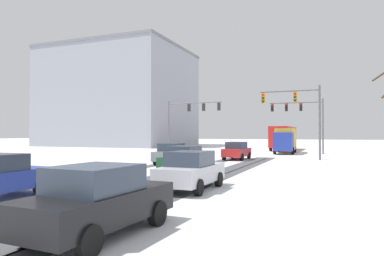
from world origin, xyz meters
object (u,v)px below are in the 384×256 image
at_px(car_red_lead, 237,151).
at_px(car_dark_green_third, 185,159).
at_px(traffic_signal_far_left, 189,114).
at_px(traffic_signal_near_right, 298,108).
at_px(car_grey_second, 172,154).
at_px(car_silver_fourth, 191,170).
at_px(car_black_sixth, 98,200).
at_px(traffic_signal_far_right, 301,113).
at_px(box_truck_delivery, 285,140).
at_px(bus_oncoming, 283,136).
at_px(office_building_far_left_block, 120,98).

height_order(car_red_lead, car_dark_green_third, same).
bearing_deg(traffic_signal_far_left, car_red_lead, -45.55).
xyz_separation_m(traffic_signal_near_right, car_grey_second, (-8.86, -6.87, -3.79)).
distance_m(car_dark_green_third, car_silver_fourth, 6.39).
relative_size(car_red_lead, car_black_sixth, 0.99).
xyz_separation_m(car_red_lead, car_dark_green_third, (-0.19, -11.63, 0.00)).
distance_m(traffic_signal_far_right, car_red_lead, 13.75).
height_order(car_red_lead, car_black_sixth, same).
bearing_deg(car_red_lead, box_truck_delivery, 77.06).
xyz_separation_m(traffic_signal_far_left, traffic_signal_far_right, (12.72, 4.09, -0.03)).
distance_m(car_dark_green_third, box_truck_delivery, 24.15).
bearing_deg(traffic_signal_far_right, traffic_signal_near_right, -86.49).
bearing_deg(car_red_lead, bus_oncoming, 85.82).
relative_size(car_dark_green_third, car_black_sixth, 0.99).
bearing_deg(car_silver_fourth, car_dark_green_third, 115.41).
bearing_deg(traffic_signal_near_right, car_silver_fourth, -99.07).
bearing_deg(car_silver_fourth, car_grey_second, 118.92).
height_order(traffic_signal_far_left, car_black_sixth, traffic_signal_far_left).
distance_m(traffic_signal_near_right, car_dark_green_third, 13.76).
bearing_deg(car_black_sixth, office_building_far_left_block, 123.20).
distance_m(car_dark_green_third, bus_oncoming, 32.74).
distance_m(traffic_signal_near_right, car_silver_fourth, 18.39).
relative_size(traffic_signal_far_right, traffic_signal_near_right, 1.00).
bearing_deg(bus_oncoming, traffic_signal_near_right, -79.45).
bearing_deg(traffic_signal_far_left, bus_oncoming, 53.17).
distance_m(car_grey_second, car_black_sixth, 18.92).
distance_m(car_red_lead, car_dark_green_third, 11.63).
xyz_separation_m(car_silver_fourth, car_black_sixth, (0.48, -6.87, 0.00)).
relative_size(car_grey_second, car_silver_fourth, 1.02).
distance_m(car_grey_second, office_building_far_left_block, 46.41).
xyz_separation_m(car_red_lead, car_black_sixth, (3.03, -24.26, 0.00)).
height_order(bus_oncoming, box_truck_delivery, bus_oncoming).
xyz_separation_m(bus_oncoming, office_building_far_left_block, (-33.43, 8.05, 7.66)).
xyz_separation_m(car_dark_green_third, office_building_far_left_block, (-31.70, 40.73, 8.84)).
height_order(car_silver_fourth, box_truck_delivery, box_truck_delivery).
bearing_deg(car_black_sixth, car_grey_second, 110.10).
bearing_deg(box_truck_delivery, car_silver_fourth, -90.54).
xyz_separation_m(car_red_lead, office_building_far_left_block, (-31.89, 29.10, 8.84)).
bearing_deg(bus_oncoming, car_silver_fourth, -88.49).
xyz_separation_m(traffic_signal_far_left, office_building_far_left_block, (-23.83, 20.88, 4.83)).
distance_m(traffic_signal_far_right, car_grey_second, 20.87).
height_order(traffic_signal_far_left, traffic_signal_near_right, same).
height_order(traffic_signal_far_left, car_silver_fourth, traffic_signal_far_left).
xyz_separation_m(bus_oncoming, box_truck_delivery, (1.30, -8.73, -0.36)).
xyz_separation_m(traffic_signal_far_right, traffic_signal_near_right, (0.73, -11.94, -0.19)).
xyz_separation_m(car_dark_green_third, box_truck_delivery, (3.02, 23.95, 0.82)).
relative_size(car_red_lead, office_building_far_left_block, 0.16).
height_order(traffic_signal_far_left, car_red_lead, traffic_signal_far_left).
xyz_separation_m(traffic_signal_far_right, bus_oncoming, (-3.12, 8.74, -2.80)).
bearing_deg(car_grey_second, traffic_signal_far_right, 66.64).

